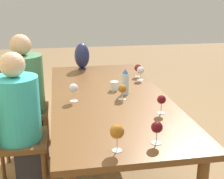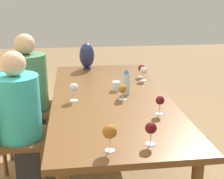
# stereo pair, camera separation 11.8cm
# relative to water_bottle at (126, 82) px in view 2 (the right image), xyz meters

# --- Properties ---
(ground_plane) EXTENTS (14.00, 14.00, 0.00)m
(ground_plane) POSITION_rel_water_bottle_xyz_m (-0.01, 0.15, -0.88)
(ground_plane) COLOR olive
(dining_table) EXTENTS (2.28, 0.98, 0.77)m
(dining_table) POSITION_rel_water_bottle_xyz_m (-0.01, 0.15, -0.18)
(dining_table) COLOR brown
(dining_table) RESTS_ON ground_plane
(water_bottle) EXTENTS (0.06, 0.06, 0.22)m
(water_bottle) POSITION_rel_water_bottle_xyz_m (0.00, 0.00, 0.00)
(water_bottle) COLOR silver
(water_bottle) RESTS_ON dining_table
(water_tumbler) EXTENTS (0.08, 0.08, 0.08)m
(water_tumbler) POSITION_rel_water_bottle_xyz_m (0.13, 0.07, -0.07)
(water_tumbler) COLOR silver
(water_tumbler) RESTS_ON dining_table
(vase) EXTENTS (0.17, 0.17, 0.30)m
(vase) POSITION_rel_water_bottle_xyz_m (0.98, 0.29, 0.05)
(vase) COLOR #1E234C
(vase) RESTS_ON dining_table
(wine_glass_0) EXTENTS (0.07, 0.07, 0.13)m
(wine_glass_0) POSITION_rel_water_bottle_xyz_m (-0.13, 0.05, -0.02)
(wine_glass_0) COLOR silver
(wine_glass_0) RESTS_ON dining_table
(wine_glass_1) EXTENTS (0.08, 0.08, 0.13)m
(wine_glass_1) POSITION_rel_water_bottle_xyz_m (0.55, -0.26, -0.02)
(wine_glass_1) COLOR silver
(wine_glass_1) RESTS_ON dining_table
(wine_glass_2) EXTENTS (0.07, 0.07, 0.14)m
(wine_glass_2) POSITION_rel_water_bottle_xyz_m (-0.49, -0.16, -0.01)
(wine_glass_2) COLOR silver
(wine_glass_2) RESTS_ON dining_table
(wine_glass_3) EXTENTS (0.07, 0.07, 0.14)m
(wine_glass_3) POSITION_rel_water_bottle_xyz_m (0.41, -0.25, -0.01)
(wine_glass_3) COLOR silver
(wine_glass_3) RESTS_ON dining_table
(wine_glass_4) EXTENTS (0.07, 0.07, 0.14)m
(wine_glass_4) POSITION_rel_water_bottle_xyz_m (-0.95, 0.02, -0.01)
(wine_glass_4) COLOR silver
(wine_glass_4) RESTS_ON dining_table
(wine_glass_5) EXTENTS (0.08, 0.08, 0.16)m
(wine_glass_5) POSITION_rel_water_bottle_xyz_m (-0.99, 0.27, 0.01)
(wine_glass_5) COLOR silver
(wine_glass_5) RESTS_ON dining_table
(wine_glass_6) EXTENTS (0.08, 0.08, 0.15)m
(wine_glass_6) POSITION_rel_water_bottle_xyz_m (-0.11, 0.45, -0.00)
(wine_glass_6) COLOR silver
(wine_glass_6) RESTS_ON dining_table
(chair_near) EXTENTS (0.44, 0.44, 0.91)m
(chair_near) POSITION_rel_water_bottle_xyz_m (-0.13, 0.98, -0.38)
(chair_near) COLOR brown
(chair_near) RESTS_ON ground_plane
(chair_far) EXTENTS (0.44, 0.44, 0.91)m
(chair_far) POSITION_rel_water_bottle_xyz_m (0.54, 0.98, -0.38)
(chair_far) COLOR brown
(chair_far) RESTS_ON ground_plane
(person_near) EXTENTS (0.37, 0.37, 1.20)m
(person_near) POSITION_rel_water_bottle_xyz_m (-0.13, 0.89, -0.24)
(person_near) COLOR #2D2D38
(person_near) RESTS_ON ground_plane
(person_far) EXTENTS (0.39, 0.39, 1.24)m
(person_far) POSITION_rel_water_bottle_xyz_m (0.54, 0.89, -0.22)
(person_far) COLOR #2D2D38
(person_far) RESTS_ON ground_plane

